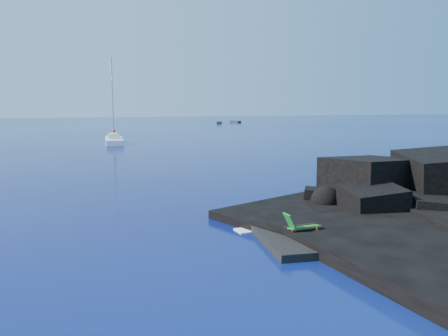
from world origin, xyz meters
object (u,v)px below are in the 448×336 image
object	(u,v)px
sailboat	(114,144)
deck_chair	(304,222)
distant_boat_a	(219,123)
marker_cone	(317,230)
sunbather	(316,222)
distant_boat_b	(235,123)

from	to	relation	value
sailboat	deck_chair	xyz separation A→B (m)	(4.78, -54.59, 0.95)
deck_chair	distant_boat_a	bearing A→B (deg)	70.69
marker_cone	distant_boat_a	distance (m)	124.67
sailboat	marker_cone	world-z (taller)	sailboat
sailboat	deck_chair	bearing A→B (deg)	-82.18
sunbather	marker_cone	world-z (taller)	marker_cone
sailboat	distant_boat_b	bearing A→B (deg)	59.83
deck_chair	marker_cone	distance (m)	0.67
sunbather	sailboat	bearing A→B (deg)	91.04
sunbather	marker_cone	size ratio (longest dim) A/B	3.25
deck_chair	distant_boat_a	size ratio (longest dim) A/B	0.35
sunbather	marker_cone	xyz separation A→B (m)	(-0.91, -1.61, 0.09)
deck_chair	marker_cone	size ratio (longest dim) A/B	3.58
marker_cone	distant_boat_b	size ratio (longest dim) A/B	0.11
distant_boat_a	distant_boat_b	world-z (taller)	distant_boat_a
deck_chair	marker_cone	world-z (taller)	deck_chair
distant_boat_a	deck_chair	bearing A→B (deg)	-86.02
deck_chair	sunbather	bearing A→B (deg)	39.79
sailboat	deck_chair	world-z (taller)	sailboat
sunbather	distant_boat_a	world-z (taller)	sunbather
sailboat	sunbather	xyz separation A→B (m)	(6.19, -53.26, 0.50)
deck_chair	distant_boat_a	xyz separation A→B (m)	(33.47, 119.95, -0.95)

